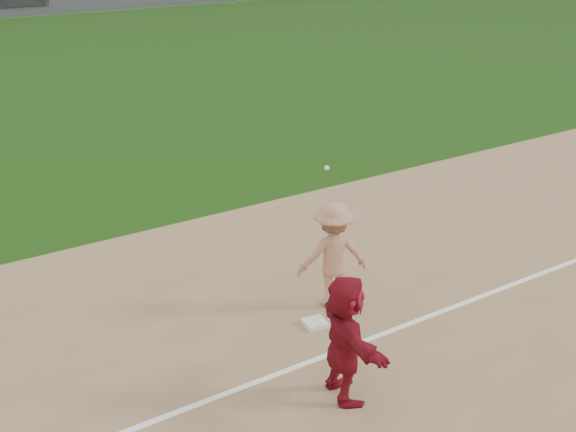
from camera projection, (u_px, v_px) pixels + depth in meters
ground at (338, 318)px, 11.86m from camera, size 160.00×160.00×0.00m
foul_line at (368, 339)px, 11.23m from camera, size 60.00×0.10×0.01m
first_base at (315, 323)px, 11.62m from camera, size 0.40×0.40×0.08m
base_runner at (345, 338)px, 9.60m from camera, size 0.92×1.77×1.83m
first_base_play at (333, 255)px, 11.90m from camera, size 1.35×1.05×2.55m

